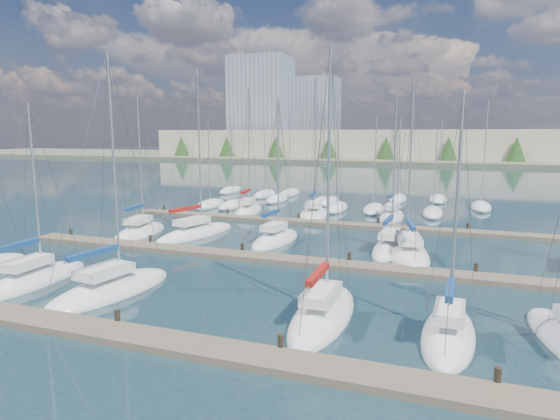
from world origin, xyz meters
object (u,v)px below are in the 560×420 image
(sailboat_b, at_px, (34,280))
(sailboat_j, at_px, (275,239))
(sailboat_c, at_px, (111,289))
(sailboat_h, at_px, (140,232))
(sailboat_i, at_px, (196,233))
(sailboat_o, at_px, (313,214))
(sailboat_d, at_px, (323,314))
(sailboat_l, at_px, (407,253))
(sailboat_p, at_px, (392,217))
(sailboat_e, at_px, (448,335))
(sailboat_n, at_px, (248,211))
(sailboat_k, at_px, (389,247))

(sailboat_b, xyz_separation_m, sailboat_j, (9.90, 15.04, 0.01))
(sailboat_c, relative_size, sailboat_h, 1.09)
(sailboat_i, height_order, sailboat_c, sailboat_i)
(sailboat_o, xyz_separation_m, sailboat_d, (8.11, -27.29, -0.00))
(sailboat_l, height_order, sailboat_p, sailboat_l)
(sailboat_e, xyz_separation_m, sailboat_h, (-25.90, 13.60, -0.01))
(sailboat_n, xyz_separation_m, sailboat_c, (3.55, -27.47, -0.02))
(sailboat_e, height_order, sailboat_i, sailboat_i)
(sailboat_o, height_order, sailboat_h, sailboat_o)
(sailboat_e, relative_size, sailboat_h, 0.89)
(sailboat_n, relative_size, sailboat_p, 1.23)
(sailboat_c, bearing_deg, sailboat_n, 106.43)
(sailboat_e, relative_size, sailboat_k, 0.91)
(sailboat_l, relative_size, sailboat_e, 1.19)
(sailboat_e, relative_size, sailboat_p, 0.96)
(sailboat_h, xyz_separation_m, sailboat_p, (20.26, 15.32, 0.01))
(sailboat_l, xyz_separation_m, sailboat_e, (2.85, -14.00, 0.01))
(sailboat_d, bearing_deg, sailboat_k, 83.94)
(sailboat_i, height_order, sailboat_p, sailboat_i)
(sailboat_d, bearing_deg, sailboat_p, 89.33)
(sailboat_d, relative_size, sailboat_p, 1.15)
(sailboat_l, bearing_deg, sailboat_d, -113.11)
(sailboat_j, xyz_separation_m, sailboat_d, (7.77, -14.42, 0.00))
(sailboat_l, bearing_deg, sailboat_o, 117.64)
(sailboat_b, bearing_deg, sailboat_o, 69.28)
(sailboat_b, distance_m, sailboat_p, 34.10)
(sailboat_e, bearing_deg, sailboat_o, 119.28)
(sailboat_b, bearing_deg, sailboat_e, -1.36)
(sailboat_j, distance_m, sailboat_d, 16.38)
(sailboat_b, height_order, sailboat_h, sailboat_h)
(sailboat_o, relative_size, sailboat_h, 1.21)
(sailboat_e, distance_m, sailboat_d, 5.76)
(sailboat_n, distance_m, sailboat_h, 14.58)
(sailboat_n, xyz_separation_m, sailboat_o, (7.62, 0.23, -0.01))
(sailboat_e, bearing_deg, sailboat_h, 155.03)
(sailboat_i, relative_size, sailboat_p, 1.27)
(sailboat_b, xyz_separation_m, sailboat_c, (5.49, 0.20, 0.00))
(sailboat_b, height_order, sailboat_d, sailboat_d)
(sailboat_k, relative_size, sailboat_h, 0.98)
(sailboat_d, bearing_deg, sailboat_l, 77.50)
(sailboat_o, relative_size, sailboat_c, 1.11)
(sailboat_k, height_order, sailboat_h, sailboat_h)
(sailboat_o, height_order, sailboat_j, sailboat_o)
(sailboat_c, height_order, sailboat_j, sailboat_c)
(sailboat_e, relative_size, sailboat_c, 0.82)
(sailboat_j, distance_m, sailboat_h, 12.45)
(sailboat_i, relative_size, sailboat_c, 1.09)
(sailboat_l, height_order, sailboat_d, sailboat_d)
(sailboat_e, distance_m, sailboat_c, 17.92)
(sailboat_c, bearing_deg, sailboat_e, 8.99)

